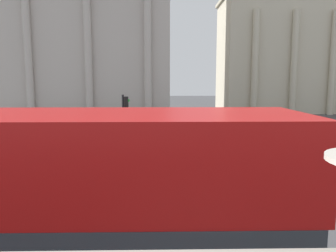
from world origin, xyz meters
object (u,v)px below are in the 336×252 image
(traffic_light_near, at_px, (255,151))
(pedestrian_yellow, at_px, (69,148))
(double_decker_bus, at_px, (14,219))
(traffic_light_mid, at_px, (125,122))
(car_maroon, at_px, (142,128))
(plaza_building_right, at_px, (331,55))
(pedestrian_white, at_px, (80,122))
(pedestrian_blue, at_px, (92,180))
(pedestrian_grey, at_px, (310,154))
(car_navy, at_px, (84,131))
(plaza_building_left, at_px, (70,22))

(traffic_light_near, bearing_deg, pedestrian_yellow, 142.57)
(double_decker_bus, height_order, traffic_light_near, double_decker_bus)
(traffic_light_mid, xyz_separation_m, car_maroon, (0.23, 11.65, -1.98))
(plaza_building_right, height_order, pedestrian_yellow, plaza_building_right)
(car_maroon, bearing_deg, pedestrian_yellow, 136.44)
(traffic_light_mid, distance_m, pedestrian_white, 14.19)
(double_decker_bus, height_order, pedestrian_blue, double_decker_bus)
(plaza_building_right, distance_m, pedestrian_white, 41.21)
(car_maroon, xyz_separation_m, pedestrian_grey, (9.61, -11.93, 0.27))
(pedestrian_blue, bearing_deg, traffic_light_mid, -80.94)
(traffic_light_near, height_order, pedestrian_yellow, traffic_light_near)
(traffic_light_mid, xyz_separation_m, pedestrian_grey, (9.84, -0.29, -1.70))
(car_maroon, distance_m, pedestrian_blue, 16.32)
(traffic_light_near, distance_m, pedestrian_blue, 6.35)
(car_navy, distance_m, pedestrian_grey, 17.53)
(pedestrian_white, xyz_separation_m, pedestrian_yellow, (2.22, -11.82, 0.02))
(plaza_building_right, bearing_deg, traffic_light_near, -120.06)
(pedestrian_yellow, bearing_deg, traffic_light_near, -131.29)
(pedestrian_yellow, bearing_deg, car_maroon, -22.57)
(plaza_building_left, relative_size, pedestrian_yellow, 15.04)
(traffic_light_mid, xyz_separation_m, pedestrian_white, (-5.54, 12.96, -1.63))
(plaza_building_left, height_order, car_maroon, plaza_building_left)
(double_decker_bus, distance_m, pedestrian_grey, 15.46)
(pedestrian_white, height_order, pedestrian_yellow, pedestrian_yellow)
(pedestrian_blue, bearing_deg, plaza_building_right, -107.83)
(car_navy, xyz_separation_m, pedestrian_white, (-1.04, 3.18, 0.35))
(plaza_building_left, distance_m, traffic_light_mid, 32.26)
(traffic_light_mid, distance_m, pedestrian_blue, 5.01)
(plaza_building_right, bearing_deg, pedestrian_grey, -118.21)
(plaza_building_left, relative_size, pedestrian_blue, 16.02)
(pedestrian_blue, bearing_deg, double_decker_bus, 109.52)
(traffic_light_near, distance_m, traffic_light_mid, 7.67)
(traffic_light_near, bearing_deg, pedestrian_blue, 172.18)
(pedestrian_blue, height_order, pedestrian_yellow, pedestrian_yellow)
(plaza_building_left, bearing_deg, pedestrian_blue, -73.96)
(plaza_building_left, distance_m, car_maroon, 23.49)
(car_maroon, xyz_separation_m, pedestrian_white, (-5.77, 1.32, 0.35))
(car_maroon, height_order, pedestrian_blue, pedestrian_blue)
(traffic_light_near, relative_size, pedestrian_yellow, 1.93)
(traffic_light_near, height_order, pedestrian_blue, traffic_light_near)
(traffic_light_near, distance_m, pedestrian_yellow, 10.99)
(plaza_building_left, relative_size, plaza_building_right, 0.79)
(car_maroon, bearing_deg, pedestrian_white, 52.27)
(traffic_light_near, height_order, pedestrian_white, traffic_light_near)
(pedestrian_white, height_order, pedestrian_grey, pedestrian_white)
(plaza_building_right, height_order, car_maroon, plaza_building_right)
(traffic_light_near, distance_m, pedestrian_grey, 7.00)
(car_maroon, height_order, car_navy, same)
(pedestrian_grey, bearing_deg, double_decker_bus, 127.08)
(plaza_building_right, bearing_deg, pedestrian_yellow, -133.58)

